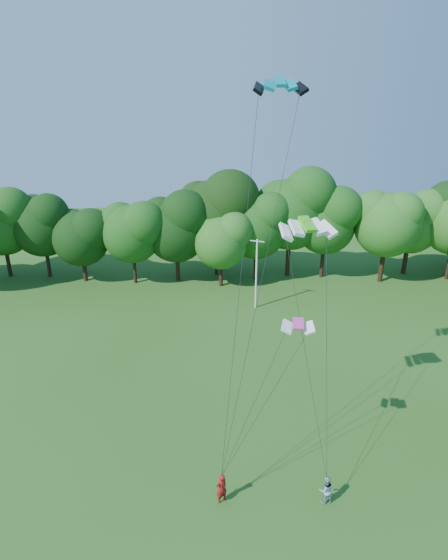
{
  "coord_description": "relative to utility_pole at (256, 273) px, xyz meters",
  "views": [
    {
      "loc": [
        0.51,
        -13.91,
        19.15
      ],
      "look_at": [
        2.42,
        13.0,
        8.73
      ],
      "focal_mm": 28.0,
      "sensor_mm": 36.0,
      "label": 1
    }
  ],
  "objects": [
    {
      "name": "kite_green",
      "position": [
        -0.19,
        -18.87,
        9.73
      ],
      "size": [
        3.16,
        1.81,
        0.67
      ],
      "rotation": [
        0.0,
        0.0,
        0.17
      ],
      "color": "#49C21D",
      "rests_on": "ground"
    },
    {
      "name": "kite_teal",
      "position": [
        -1.9,
        -18.45,
        16.68
      ],
      "size": [
        2.55,
        1.18,
        0.57
      ],
      "rotation": [
        0.0,
        0.0,
        -0.03
      ],
      "color": "#04838F",
      "rests_on": "ground"
    },
    {
      "name": "tree_back_center",
      "position": [
        -3.53,
        10.31,
        5.23
      ],
      "size": [
        9.96,
        9.96,
        14.49
      ],
      "color": "black",
      "rests_on": "ground"
    },
    {
      "name": "utility_pole",
      "position": [
        0.0,
        0.0,
        0.0
      ],
      "size": [
        1.37,
        0.69,
        7.38
      ],
      "rotation": [
        0.0,
        0.0,
        -0.43
      ],
      "color": "silver",
      "rests_on": "ground"
    },
    {
      "name": "kite_flyer_left",
      "position": [
        -5.14,
        -24.07,
        -2.94
      ],
      "size": [
        0.77,
        0.68,
        1.77
      ],
      "primitive_type": "imported",
      "rotation": [
        0.0,
        0.0,
        3.65
      ],
      "color": "#9F1414",
      "rests_on": "ground"
    },
    {
      "name": "kite_flyer_right",
      "position": [
        0.27,
        -24.48,
        -3.0
      ],
      "size": [
        0.88,
        0.73,
        1.63
      ],
      "primitive_type": "imported",
      "rotation": [
        0.0,
        0.0,
        3.3
      ],
      "color": "#8DA4C4",
      "rests_on": "ground"
    },
    {
      "name": "kite_pink",
      "position": [
        -1.1,
        -21.94,
        5.38
      ],
      "size": [
        1.77,
        1.08,
        0.39
      ],
      "rotation": [
        0.0,
        0.0,
        -0.18
      ],
      "color": "#D73B97",
      "rests_on": "ground"
    }
  ]
}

